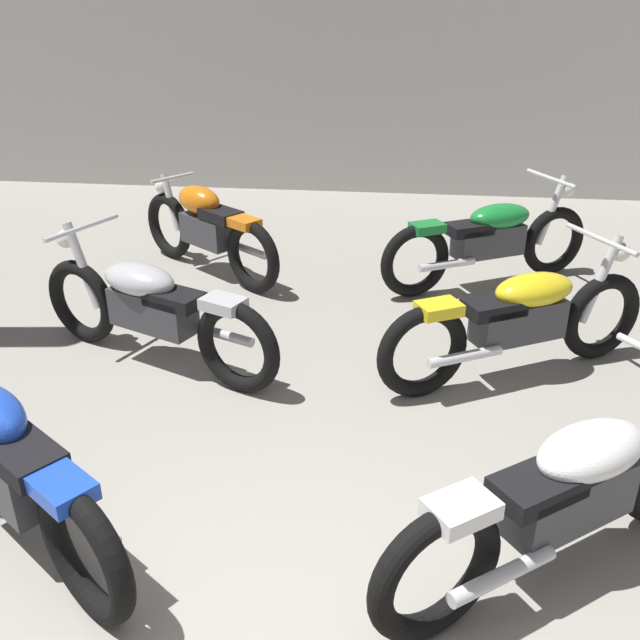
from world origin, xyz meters
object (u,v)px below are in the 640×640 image
(motorcycle_left_row_1, at_px, (151,308))
(motorcycle_right_row_0, at_px, (571,492))
(motorcycle_right_row_2, at_px, (490,239))
(motorcycle_right_row_1, at_px, (520,318))
(motorcycle_left_row_0, at_px, (8,466))
(motorcycle_left_row_2, at_px, (207,228))

(motorcycle_left_row_1, relative_size, motorcycle_right_row_0, 1.12)
(motorcycle_right_row_2, bearing_deg, motorcycle_right_row_1, -88.77)
(motorcycle_left_row_0, bearing_deg, motorcycle_left_row_1, 87.85)
(motorcycle_left_row_1, distance_m, motorcycle_left_row_2, 1.82)
(motorcycle_left_row_2, bearing_deg, motorcycle_right_row_2, 0.24)
(motorcycle_left_row_1, bearing_deg, motorcycle_left_row_2, 92.42)
(motorcycle_left_row_1, distance_m, motorcycle_right_row_2, 3.16)
(motorcycle_left_row_2, height_order, motorcycle_right_row_2, motorcycle_right_row_2)
(motorcycle_left_row_2, bearing_deg, motorcycle_right_row_0, -53.22)
(motorcycle_left_row_1, distance_m, motorcycle_right_row_0, 3.11)
(motorcycle_right_row_0, bearing_deg, motorcycle_left_row_2, 126.78)
(motorcycle_left_row_0, distance_m, motorcycle_right_row_0, 2.65)
(motorcycle_right_row_2, bearing_deg, motorcycle_left_row_0, -125.66)
(motorcycle_left_row_0, xyz_separation_m, motorcycle_right_row_0, (2.65, 0.12, -0.01))
(motorcycle_right_row_1, bearing_deg, motorcycle_right_row_0, -91.02)
(motorcycle_left_row_2, height_order, motorcycle_right_row_0, motorcycle_right_row_0)
(motorcycle_left_row_2, distance_m, motorcycle_right_row_1, 3.18)
(motorcycle_right_row_0, relative_size, motorcycle_right_row_1, 0.93)
(motorcycle_left_row_0, xyz_separation_m, motorcycle_right_row_2, (2.65, 3.69, -0.01))
(motorcycle_right_row_0, xyz_separation_m, motorcycle_right_row_2, (-0.00, 3.57, 0.00))
(motorcycle_left_row_1, bearing_deg, motorcycle_right_row_1, 2.79)
(motorcycle_left_row_0, bearing_deg, motorcycle_right_row_0, 2.65)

